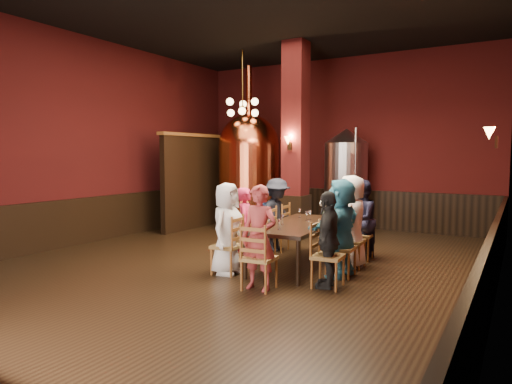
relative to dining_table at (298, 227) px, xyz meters
The scene contains 37 objects.
room 1.85m from the dining_table, 160.17° to the right, with size 10.00×10.02×4.50m.
wainscot_right 3.05m from the dining_table, ahead, with size 0.08×9.90×1.00m, color black.
wainscot_back 4.72m from the dining_table, 101.41° to the left, with size 7.90×0.08×1.00m, color black.
wainscot_left 4.91m from the dining_table, behind, with size 0.08×9.90×1.00m, color black.
column 3.17m from the dining_table, 116.59° to the left, with size 0.58×0.58×4.50m, color #400D0D.
partition 5.05m from the dining_table, 145.29° to the left, with size 0.22×3.50×2.40m, color black.
pendant_cluster 4.46m from the dining_table, 136.84° to the left, with size 0.90×0.90×1.70m, color #A57226, non-canonical shape.
sconce_wall 3.36m from the dining_table, ahead, with size 0.20×0.20×0.36m, color black, non-canonical shape.
sconce_column 2.91m from the dining_table, 119.68° to the left, with size 0.20×0.20×0.36m, color black, non-canonical shape.
dining_table is the anchor object (origin of this frame).
chair_0 1.33m from the dining_table, 126.38° to the right, with size 0.46×0.46×0.92m, color #985C26, non-canonical shape.
person_0 1.31m from the dining_table, 126.38° to the right, with size 0.73×0.47×1.49m, color white.
chair_1 0.94m from the dining_table, 154.80° to the right, with size 0.46×0.46×0.92m, color #985C26, non-canonical shape.
person_1 0.91m from the dining_table, 154.80° to the right, with size 0.50×0.33×1.36m, color #D02351.
chair_2 0.94m from the dining_table, 162.76° to the left, with size 0.46×0.46×0.92m, color #985C26, non-canonical shape.
person_2 0.91m from the dining_table, 162.76° to the left, with size 0.63×0.31×1.30m, color navy.
chair_3 1.33m from the dining_table, 134.35° to the left, with size 0.46×0.46×0.92m, color #985C26, non-canonical shape.
person_3 1.31m from the dining_table, 134.35° to the left, with size 0.94×0.54×1.46m, color black.
chair_4 1.33m from the dining_table, 45.65° to the right, with size 0.46×0.46×0.92m, color #985C26, non-canonical shape.
person_4 1.31m from the dining_table, 45.65° to the right, with size 0.83×0.34×1.41m, color black.
chair_5 0.94m from the dining_table, 17.24° to the right, with size 0.46×0.46×0.92m, color #985C26, non-canonical shape.
person_5 0.92m from the dining_table, 17.24° to the right, with size 1.45×0.46×1.56m, color teal.
chair_6 0.94m from the dining_table, 25.20° to the left, with size 0.46×0.46×0.92m, color #985C26, non-canonical shape.
person_6 0.92m from the dining_table, 25.20° to the left, with size 0.77×0.50×1.59m, color silver.
chair_7 1.33m from the dining_table, 53.62° to the left, with size 0.46×0.46×0.92m, color #985C26, non-canonical shape.
person_7 1.31m from the dining_table, 53.62° to the left, with size 0.71×0.35×1.47m, color black.
chair_8 1.57m from the dining_table, 86.02° to the right, with size 0.46×0.46×0.92m, color #985C26, non-canonical shape.
person_8 1.55m from the dining_table, 86.02° to the right, with size 0.55×0.36×1.51m, color #A23637.
copper_kettle 4.43m from the dining_table, 132.53° to the left, with size 1.79×1.79×4.23m.
steel_vessel 3.97m from the dining_table, 97.46° to the left, with size 1.34×1.34×2.58m.
rose_vase 1.05m from the dining_table, 86.02° to the left, with size 0.19×0.19×0.32m.
wine_glass_0 0.39m from the dining_table, 89.93° to the left, with size 0.07×0.07×0.17m, color white, non-canonical shape.
wine_glass_1 0.76m from the dining_table, 88.85° to the right, with size 0.07×0.07×0.17m, color white, non-canonical shape.
wine_glass_2 0.50m from the dining_table, 89.14° to the left, with size 0.07×0.07×0.17m, color white, non-canonical shape.
wine_glass_3 0.35m from the dining_table, 122.68° to the right, with size 0.07×0.07×0.17m, color white, non-canonical shape.
wine_glass_4 0.71m from the dining_table, 112.75° to the left, with size 0.07×0.07×0.17m, color white, non-canonical shape.
wine_glass_5 0.68m from the dining_table, 111.18° to the right, with size 0.07×0.07×0.17m, color white, non-canonical shape.
Camera 1 is at (4.25, -6.78, 1.94)m, focal length 32.00 mm.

